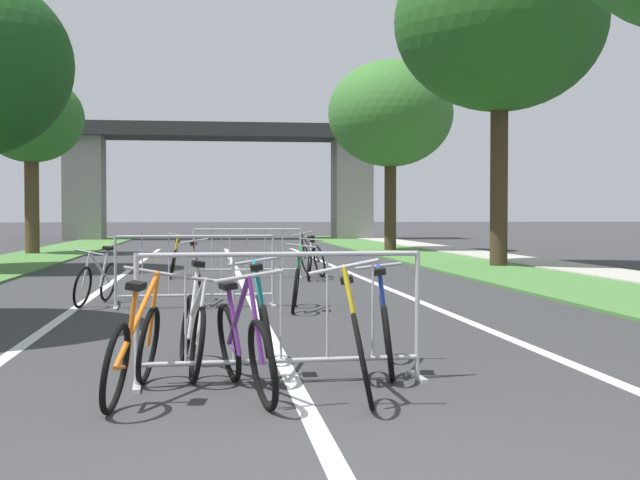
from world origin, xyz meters
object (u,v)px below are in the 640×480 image
at_px(bicycle_black_7, 312,258).
at_px(bicycle_purple_9, 244,348).
at_px(bicycle_blue_4, 386,329).
at_px(bicycle_orange_3, 134,350).
at_px(bicycle_red_6, 199,278).
at_px(bicycle_green_5, 296,285).
at_px(bicycle_white_2, 192,330).
at_px(bicycle_yellow_10, 174,261).
at_px(bicycle_silver_11, 310,263).
at_px(bicycle_yellow_0, 359,343).
at_px(tree_left_maple_mid, 31,120).
at_px(bicycle_teal_8, 265,330).
at_px(tree_right_pine_near, 391,114).
at_px(crowd_barrier_second, 195,272).
at_px(tree_right_pine_far, 500,22).
at_px(crowd_barrier_nearest, 281,318).
at_px(bicycle_silver_1, 97,281).
at_px(crowd_barrier_third, 247,253).

distance_m(bicycle_black_7, bicycle_purple_9, 12.68).
relative_size(bicycle_blue_4, bicycle_black_7, 0.95).
xyz_separation_m(bicycle_orange_3, bicycle_red_6, (0.41, 6.81, 0.02)).
bearing_deg(bicycle_green_5, bicycle_white_2, -99.03).
height_order(bicycle_yellow_10, bicycle_silver_11, bicycle_yellow_10).
height_order(bicycle_yellow_0, bicycle_orange_3, bicycle_yellow_0).
relative_size(bicycle_blue_4, bicycle_yellow_10, 1.05).
height_order(tree_left_maple_mid, bicycle_orange_3, tree_left_maple_mid).
bearing_deg(bicycle_orange_3, bicycle_black_7, 85.52).
height_order(tree_left_maple_mid, bicycle_teal_8, tree_left_maple_mid).
bearing_deg(bicycle_white_2, tree_right_pine_near, -111.74).
bearing_deg(bicycle_yellow_0, bicycle_black_7, -86.72).
distance_m(crowd_barrier_second, bicycle_yellow_0, 6.42).
bearing_deg(tree_right_pine_far, crowd_barrier_nearest, -114.96).
bearing_deg(bicycle_purple_9, bicycle_silver_11, -109.89).
bearing_deg(bicycle_white_2, bicycle_yellow_10, -92.91).
distance_m(tree_left_maple_mid, bicycle_purple_9, 24.79).
bearing_deg(bicycle_green_5, tree_right_pine_near, 81.51).
relative_size(bicycle_green_5, bicycle_red_6, 0.92).
relative_size(tree_right_pine_far, bicycle_black_7, 4.87).
bearing_deg(bicycle_yellow_0, bicycle_purple_9, 4.84).
xyz_separation_m(bicycle_silver_1, bicycle_blue_4, (3.17, -5.91, 0.00)).
height_order(bicycle_silver_1, bicycle_orange_3, bicycle_orange_3).
distance_m(bicycle_green_5, bicycle_purple_9, 5.80).
bearing_deg(bicycle_silver_1, tree_right_pine_near, -100.37).
distance_m(tree_right_pine_far, bicycle_black_7, 8.08).
xyz_separation_m(tree_right_pine_far, bicycle_silver_1, (-8.97, -8.12, -5.84)).
bearing_deg(crowd_barrier_nearest, bicycle_orange_3, -158.42).
bearing_deg(bicycle_red_6, crowd_barrier_nearest, -84.34).
bearing_deg(bicycle_orange_3, tree_right_pine_far, 70.33).
relative_size(bicycle_green_5, bicycle_silver_11, 0.99).
relative_size(bicycle_yellow_0, bicycle_green_5, 1.11).
distance_m(bicycle_green_5, bicycle_red_6, 1.74).
bearing_deg(bicycle_white_2, bicycle_red_6, -95.93).
xyz_separation_m(bicycle_white_2, bicycle_orange_3, (-0.40, -1.04, 0.00)).
distance_m(crowd_barrier_third, bicycle_orange_3, 12.10).
height_order(bicycle_silver_1, bicycle_teal_8, bicycle_teal_8).
bearing_deg(bicycle_teal_8, bicycle_white_2, 172.03).
bearing_deg(crowd_barrier_third, bicycle_yellow_10, 166.51).
xyz_separation_m(bicycle_blue_4, bicycle_green_5, (-0.29, 4.82, -0.00)).
bearing_deg(tree_right_pine_far, tree_left_maple_mid, 146.41).
bearing_deg(tree_right_pine_far, tree_right_pine_near, 94.30).
bearing_deg(bicycle_silver_11, bicycle_blue_4, -87.56).
height_order(bicycle_green_5, bicycle_teal_8, bicycle_teal_8).
distance_m(crowd_barrier_second, bicycle_blue_4, 5.60).
relative_size(bicycle_blue_4, bicycle_silver_11, 1.03).
bearing_deg(bicycle_purple_9, crowd_barrier_third, -103.54).
relative_size(tree_right_pine_near, bicycle_silver_11, 4.29).
bearing_deg(bicycle_white_2, bicycle_black_7, -107.67).
bearing_deg(bicycle_orange_3, bicycle_green_5, 80.92).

